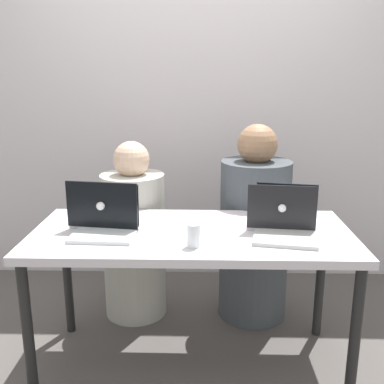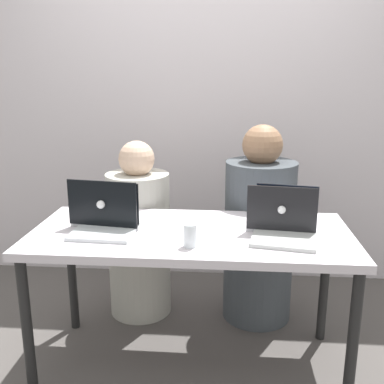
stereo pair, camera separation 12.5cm
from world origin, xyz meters
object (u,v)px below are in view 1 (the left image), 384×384
at_px(person_on_left, 134,240).
at_px(laptop_back_right, 280,217).
at_px(laptop_front_left, 106,224).
at_px(laptop_front_right, 285,226).
at_px(laptop_back_left, 108,216).
at_px(person_on_right, 254,234).
at_px(water_glass_center, 194,237).

bearing_deg(person_on_left, laptop_back_right, 139.33).
bearing_deg(laptop_front_left, laptop_front_right, 1.65).
bearing_deg(laptop_back_left, person_on_right, -141.22).
distance_m(person_on_left, person_on_right, 0.75).
relative_size(laptop_front_right, laptop_back_left, 0.84).
bearing_deg(water_glass_center, laptop_front_left, 159.61).
height_order(person_on_right, laptop_back_left, person_on_right).
xyz_separation_m(laptop_front_left, laptop_back_left, (-0.01, 0.12, 0.00)).
relative_size(person_on_left, laptop_back_right, 3.14).
bearing_deg(laptop_front_right, laptop_front_left, -171.06).
relative_size(person_on_left, person_on_right, 0.91).
distance_m(laptop_back_right, water_glass_center, 0.51).
bearing_deg(laptop_back_right, person_on_left, -23.40).
relative_size(laptop_front_left, laptop_back_right, 0.87).
relative_size(person_on_left, laptop_back_left, 2.84).
bearing_deg(laptop_back_right, water_glass_center, 39.06).
distance_m(laptop_front_right, laptop_back_right, 0.13).
bearing_deg(laptop_front_right, laptop_back_right, 101.11).
bearing_deg(laptop_back_left, laptop_back_right, -171.62).
height_order(person_on_right, water_glass_center, person_on_right).
xyz_separation_m(person_on_left, laptop_back_right, (0.82, -0.47, 0.31)).
bearing_deg(person_on_right, laptop_front_left, 40.83).
bearing_deg(water_glass_center, laptop_back_left, 147.83).
xyz_separation_m(laptop_front_left, laptop_front_right, (0.86, -0.02, 0.00)).
distance_m(person_on_left, water_glass_center, 0.89).
height_order(laptop_back_right, water_glass_center, laptop_back_right).
relative_size(laptop_back_right, laptop_back_left, 0.91).
xyz_separation_m(person_on_right, laptop_front_left, (-0.79, -0.58, 0.26)).
height_order(laptop_front_left, laptop_back_right, laptop_back_right).
bearing_deg(person_on_right, laptop_front_right, 101.17).
bearing_deg(laptop_back_left, person_on_left, -87.88).
xyz_separation_m(person_on_right, laptop_back_left, (-0.80, -0.47, 0.26)).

